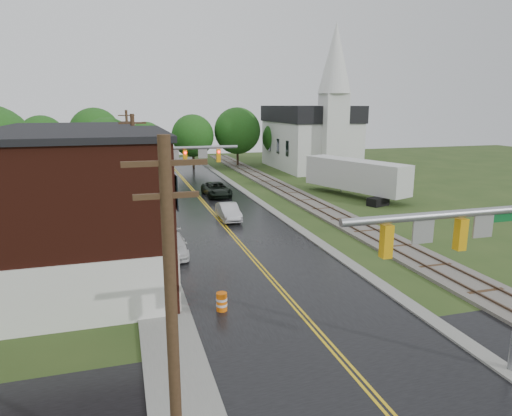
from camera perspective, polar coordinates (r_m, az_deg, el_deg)
name	(u,v)px	position (r m, az deg, el deg)	size (l,w,h in m)	color
main_road	(213,213)	(41.59, -5.45, -0.58)	(10.00, 90.00, 0.02)	black
cross_road	(376,399)	(17.00, 14.81, -22.07)	(60.00, 9.00, 0.02)	black
curb_right	(254,199)	(47.58, -0.24, 1.19)	(0.80, 70.00, 0.12)	gray
sidewalk_left	(146,232)	(36.06, -13.60, -2.99)	(2.40, 50.00, 0.12)	gray
brick_building	(26,215)	(25.77, -26.86, -0.80)	(14.30, 10.30, 8.30)	#41170D
yellow_house	(77,193)	(36.45, -21.51, 1.81)	(8.00, 7.00, 6.40)	tan
darkred_building	(97,185)	(45.39, -19.26, 2.72)	(7.00, 6.00, 4.40)	#3F0F0C
church	(313,130)	(69.34, 7.11, 9.62)	(10.40, 18.40, 20.00)	silver
railroad	(295,195)	(49.02, 4.93, 1.61)	(3.20, 80.00, 0.30)	#59544C
traffic_signal_near	(478,248)	(16.84, 25.99, -4.51)	(7.34, 0.30, 7.20)	gray
traffic_signal_far	(176,164)	(37.25, -9.97, 5.50)	(7.34, 0.43, 7.20)	gray
utility_pole_a	(172,323)	(10.92, -10.46, -14.00)	(1.80, 0.28, 9.00)	#382616
utility_pole_b	(136,178)	(32.11, -14.81, 3.65)	(1.80, 0.28, 9.00)	#382616
utility_pole_c	(128,149)	(53.95, -15.67, 7.17)	(1.80, 0.28, 9.00)	#382616
tree_left_c	(57,156)	(50.26, -23.63, 5.95)	(6.00, 6.00, 7.65)	black
tree_left_e	(110,147)	(55.84, -17.83, 7.30)	(6.40, 6.40, 8.16)	black
suv_dark	(217,190)	(48.74, -4.96, 2.31)	(2.46, 5.33, 1.48)	black
sedan_silver	(229,212)	(38.74, -3.45, -0.48)	(1.48, 4.25, 1.40)	#BABABF
pickup_white	(173,246)	(30.24, -10.36, -4.65)	(1.78, 4.37, 1.27)	silver
semi_trailer	(356,175)	(49.30, 12.38, 4.02)	(6.76, 12.53, 3.89)	black
construction_barrel	(222,302)	(22.14, -4.31, -11.62)	(0.51, 0.51, 0.91)	orange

